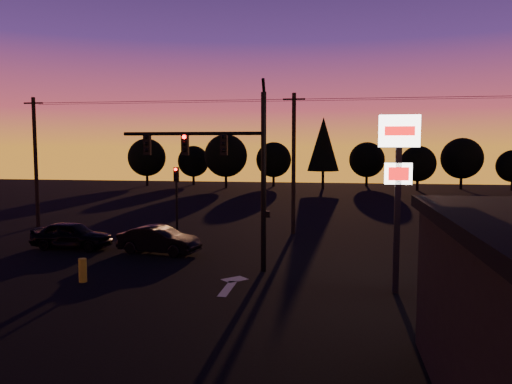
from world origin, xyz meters
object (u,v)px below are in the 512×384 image
secondary_signal (176,191)px  car_mid (159,240)px  bollard (83,270)px  traffic_signal_mast (228,162)px  pylon_sign (398,165)px  car_left (72,235)px

secondary_signal → car_mid: (0.51, -4.60, -2.15)m
secondary_signal → bollard: size_ratio=4.39×
traffic_signal_mast → secondary_signal: size_ratio=1.97×
bollard → car_mid: (1.17, 5.86, 0.22)m
traffic_signal_mast → bollard: bearing=-151.9°
traffic_signal_mast → pylon_sign: 7.52m
traffic_signal_mast → car_left: (-9.58, 3.34, -4.19)m
secondary_signal → car_left: secondary_signal is taller
secondary_signal → bollard: (-0.66, -10.47, -2.37)m
traffic_signal_mast → bollard: traffic_signal_mast is taller
traffic_signal_mast → car_mid: (-4.39, 2.89, -4.22)m
car_left → pylon_sign: bearing=-108.3°
traffic_signal_mast → bollard: (-5.56, -2.97, -4.44)m
secondary_signal → car_left: 6.61m
car_left → car_mid: 5.21m
traffic_signal_mast → bollard: size_ratio=8.66×
secondary_signal → pylon_sign: bearing=-39.8°
bollard → car_left: 7.48m
secondary_signal → car_left: bearing=-138.4°
pylon_sign → secondary_signal: bearing=140.2°
traffic_signal_mast → car_mid: 6.74m
traffic_signal_mast → secondary_signal: 9.19m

